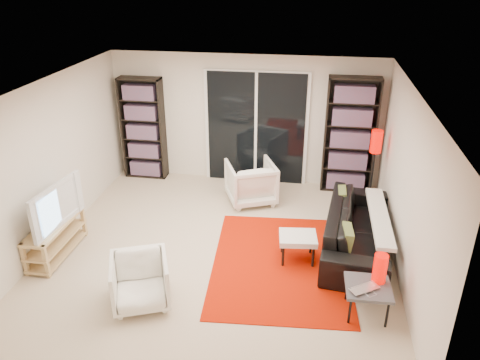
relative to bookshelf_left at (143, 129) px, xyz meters
name	(u,v)px	position (x,y,z in m)	size (l,w,h in m)	color
floor	(220,248)	(1.95, -2.33, -0.98)	(5.00, 5.00, 0.00)	beige
wall_back	(246,120)	(1.95, 0.17, 0.22)	(5.00, 0.02, 2.40)	beige
wall_front	(163,288)	(1.95, -4.83, 0.22)	(5.00, 0.02, 2.40)	beige
wall_left	(50,163)	(-0.55, -2.33, 0.22)	(0.02, 5.00, 2.40)	beige
wall_right	(407,188)	(4.45, -2.33, 0.22)	(0.02, 5.00, 2.40)	beige
ceiling	(217,89)	(1.95, -2.33, 1.42)	(5.00, 5.00, 0.02)	white
sliding_door	(256,129)	(2.15, 0.13, 0.07)	(1.92, 0.08, 2.16)	white
bookshelf_left	(143,129)	(0.00, 0.00, 0.00)	(0.80, 0.30, 1.95)	black
bookshelf_right	(350,136)	(3.85, 0.00, 0.07)	(0.90, 0.30, 2.10)	black
tv_stand	(56,238)	(-0.34, -2.85, -0.71)	(0.37, 1.16, 0.50)	tan
tv	(51,205)	(-0.32, -2.85, -0.16)	(1.09, 0.14, 0.63)	black
rug	(280,263)	(2.86, -2.57, -0.97)	(1.88, 2.54, 0.01)	#B41500
sofa	(358,229)	(3.94, -2.00, -0.65)	(2.26, 0.88, 0.66)	black
armchair_back	(251,182)	(2.19, -0.76, -0.61)	(0.78, 0.81, 0.73)	white
armchair_front	(140,281)	(1.23, -3.68, -0.66)	(0.68, 0.70, 0.64)	white
ottoman	(298,239)	(3.09, -2.44, -0.63)	(0.56, 0.48, 0.40)	white
side_table	(368,289)	(3.96, -3.43, -0.62)	(0.55, 0.55, 0.40)	#454549
laptop	(367,291)	(3.94, -3.55, -0.56)	(0.36, 0.23, 0.03)	silver
table_lamp	(380,268)	(4.08, -3.31, -0.39)	(0.16, 0.16, 0.37)	#CB0600
floor_lamp	(375,150)	(4.23, -0.63, 0.08)	(0.21, 0.21, 1.39)	black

